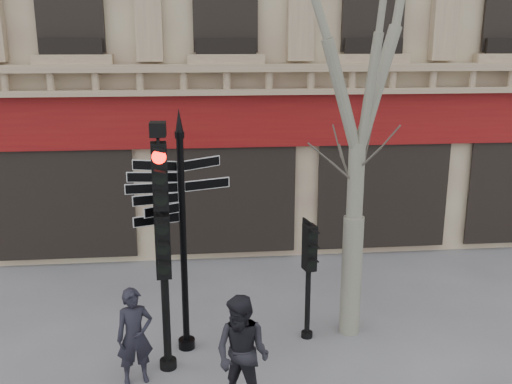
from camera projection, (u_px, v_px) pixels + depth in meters
ground at (244, 362)px, 10.01m from camera, size 80.00×80.00×0.00m
fingerpost at (182, 193)px, 9.73m from camera, size 2.11×2.11×4.39m
traffic_signal_main at (162, 219)px, 9.15m from camera, size 0.50×0.37×4.25m
traffic_signal_secondary at (309, 260)px, 10.45m from camera, size 0.43×0.35×2.26m
pedestrian_a at (135, 336)px, 9.24m from camera, size 0.69×0.55×1.65m
pedestrian_b at (242, 355)px, 8.52m from camera, size 1.13×1.07×1.84m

